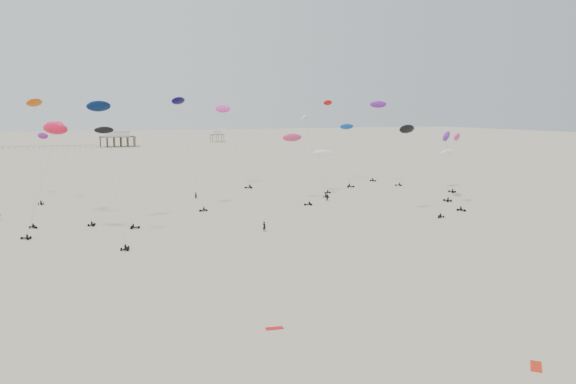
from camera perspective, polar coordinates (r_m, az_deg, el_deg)
name	(u,v)px	position (r m, az deg, el deg)	size (l,w,h in m)	color
ground_plane	(179,170)	(212.34, -11.03, 2.18)	(900.00, 900.00, 0.00)	beige
pavilion_main	(117,140)	(359.36, -16.94, 5.08)	(21.00, 13.00, 9.80)	brown
pavilion_small	(217,137)	(400.33, -7.20, 5.56)	(9.00, 7.00, 8.00)	brown
pier_fence	(24,148)	(359.36, -25.22, 4.11)	(80.20, 0.20, 1.50)	black
rig_0	(34,126)	(122.25, -24.38, 6.17)	(4.18, 13.61, 25.10)	black
rig_1	(113,178)	(96.86, -17.35, 1.32)	(4.62, 12.24, 20.31)	black
rig_2	(183,123)	(125.71, -10.58, 6.90)	(7.42, 7.56, 25.17)	black
rig_3	(42,161)	(147.41, -23.70, 2.95)	(3.41, 10.11, 16.87)	black
rig_4	(458,157)	(133.20, 16.91, 3.39)	(6.13, 9.78, 17.14)	black
rig_5	(66,155)	(119.48, -21.60, 3.48)	(8.82, 12.80, 21.56)	black
rig_6	(353,139)	(180.13, 6.60, 5.41)	(8.71, 10.62, 18.78)	black
rig_7	(336,135)	(166.44, 4.94, 5.83)	(5.76, 13.23, 25.67)	black
rig_8	(446,145)	(143.47, 15.80, 4.65)	(5.63, 7.68, 17.21)	black
rig_9	(382,118)	(170.59, 9.51, 7.40)	(6.87, 10.16, 25.02)	black
rig_10	(52,142)	(105.49, -22.88, 4.74)	(9.31, 4.91, 20.16)	black
rig_12	(295,149)	(135.70, 0.70, 4.42)	(4.97, 10.26, 17.13)	black
rig_13	(323,157)	(152.19, 3.54, 3.54)	(5.77, 5.93, 11.81)	black
rig_14	(104,125)	(112.11, -18.17, 6.50)	(8.64, 8.90, 24.08)	black
rig_15	(448,157)	(165.40, 15.91, 3.40)	(8.86, 12.28, 13.05)	black
rig_16	(310,137)	(141.48, 2.24, 5.63)	(8.42, 5.74, 21.17)	black
rig_17	(228,125)	(164.38, -6.10, 6.78)	(8.41, 12.42, 24.11)	black
rig_18	(413,144)	(121.42, 12.55, 4.79)	(7.36, 9.79, 19.56)	black
spectator_0	(264,231)	(103.16, -2.42, -4.02)	(0.80, 0.55, 2.19)	black
spectator_1	(328,201)	(137.88, 4.05, -0.91)	(0.95, 0.55, 1.94)	black
spectator_3	(196,199)	(142.38, -9.33, -0.71)	(0.75, 0.51, 2.05)	black
grounded_kite_a	(536,367)	(55.15, 23.89, -15.93)	(2.20, 0.90, 0.08)	red
grounded_kite_b	(274,329)	(58.68, -1.39, -13.70)	(1.80, 0.70, 0.07)	red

